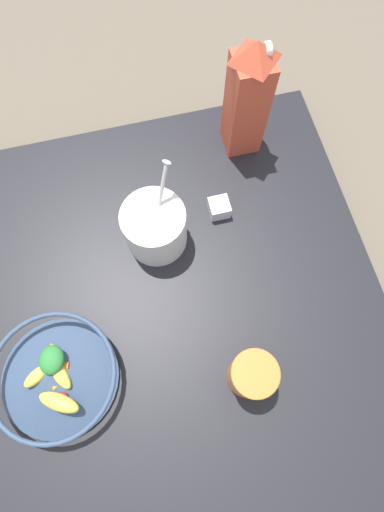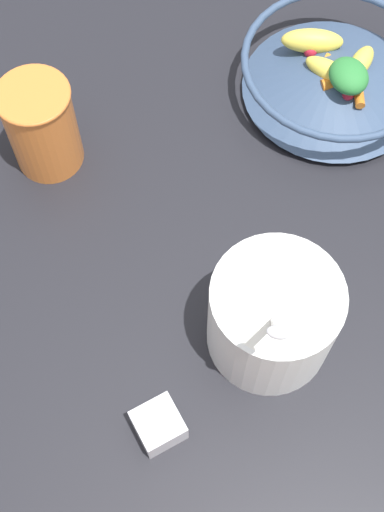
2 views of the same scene
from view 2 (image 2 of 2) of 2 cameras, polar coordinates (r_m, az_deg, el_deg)
name	(u,v)px [view 2 (image 2 of 2)]	position (r m, az deg, el deg)	size (l,w,h in m)	color
ground_plane	(242,158)	(0.98, 3.99, 7.80)	(6.00, 6.00, 0.00)	#665B4C
countertop	(243,149)	(0.96, 4.08, 8.55)	(1.15, 1.15, 0.05)	black
fruit_bowl	(335,73)	(0.97, 11.40, 14.15)	(0.25, 0.25, 0.08)	#384C6B
yogurt_tub	(273,315)	(0.75, 6.51, -4.69)	(0.14, 0.14, 0.22)	white
drinking_cup	(41,125)	(0.89, -11.95, 10.20)	(0.09, 0.09, 0.13)	orange
spice_jar	(159,426)	(0.77, -2.69, -13.40)	(0.05, 0.05, 0.04)	silver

